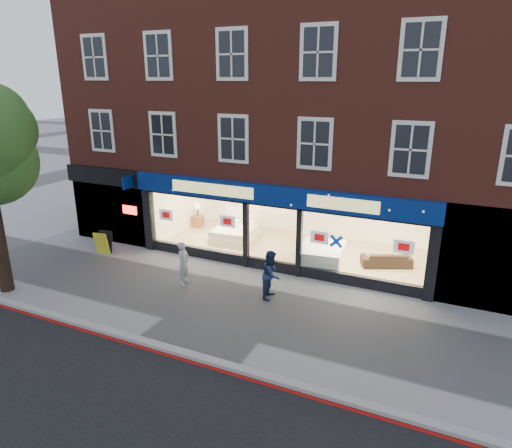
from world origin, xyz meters
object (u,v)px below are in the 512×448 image
Objects in this scene: sofa at (386,259)px; pedestrian_grey at (184,263)px; mattress_stack at (322,256)px; pedestrian_blue at (271,274)px; display_bed at (236,232)px; a_board at (103,242)px.

pedestrian_grey is at bearing 11.53° from sofa.
pedestrian_grey is at bearing -139.92° from mattress_stack.
pedestrian_grey is 0.94× the size of pedestrian_blue.
display_bed reaches higher than a_board.
sofa is at bearing 7.96° from a_board.
a_board is (-10.72, -3.29, 0.10)m from sofa.
mattress_stack is at bearing -19.56° from display_bed.
a_board reaches higher than sofa.
mattress_stack is 3.12m from pedestrian_blue.
mattress_stack is 1.32× the size of pedestrian_blue.
pedestrian_grey is (4.56, -1.02, 0.30)m from a_board.
pedestrian_blue is (-0.77, -3.01, 0.32)m from mattress_stack.
sofa is 1.14× the size of pedestrian_blue.
a_board is 7.77m from pedestrian_blue.
display_bed is 4.41m from mattress_stack.
mattress_stack is 8.80m from a_board.
pedestrian_blue reaches higher than sofa.
pedestrian_blue is at bearing -104.44° from mattress_stack.
mattress_stack is at bearing 5.97° from a_board.
sofa is 7.53m from pedestrian_grey.
sofa is at bearing -41.61° from pedestrian_blue.
display_bed is at bearing 163.99° from mattress_stack.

